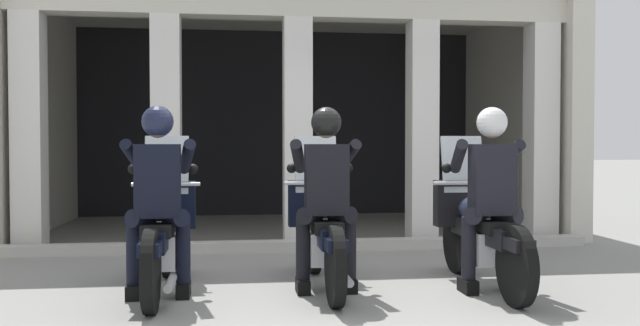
{
  "coord_description": "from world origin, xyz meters",
  "views": [
    {
      "loc": [
        -0.78,
        -5.88,
        1.28
      ],
      "look_at": [
        0.0,
        0.22,
        1.1
      ],
      "focal_mm": 37.92,
      "sensor_mm": 36.0,
      "label": 1
    }
  ],
  "objects_px": {
    "motorcycle_center": "(322,230)",
    "police_officer_right": "(491,183)",
    "motorcycle_right": "(479,230)",
    "motorcycle_left": "(162,233)",
    "police_officer_left": "(158,184)",
    "police_officer_center": "(326,183)"
  },
  "relations": [
    {
      "from": "motorcycle_center",
      "to": "police_officer_left",
      "type": "bearing_deg",
      "value": -175.34
    },
    {
      "from": "police_officer_left",
      "to": "motorcycle_right",
      "type": "distance_m",
      "value": 2.84
    },
    {
      "from": "motorcycle_left",
      "to": "motorcycle_right",
      "type": "distance_m",
      "value": 2.8
    },
    {
      "from": "police_officer_right",
      "to": "police_officer_center",
      "type": "bearing_deg",
      "value": 170.04
    },
    {
      "from": "motorcycle_center",
      "to": "police_officer_right",
      "type": "bearing_deg",
      "value": -25.89
    },
    {
      "from": "motorcycle_left",
      "to": "police_officer_center",
      "type": "height_order",
      "value": "police_officer_center"
    },
    {
      "from": "motorcycle_left",
      "to": "police_officer_center",
      "type": "distance_m",
      "value": 1.49
    },
    {
      "from": "police_officer_center",
      "to": "motorcycle_center",
      "type": "bearing_deg",
      "value": 81.99
    },
    {
      "from": "police_officer_right",
      "to": "motorcycle_left",
      "type": "bearing_deg",
      "value": 168.33
    },
    {
      "from": "motorcycle_right",
      "to": "motorcycle_left",
      "type": "bearing_deg",
      "value": 174.08
    },
    {
      "from": "motorcycle_left",
      "to": "motorcycle_center",
      "type": "relative_size",
      "value": 1.0
    },
    {
      "from": "motorcycle_center",
      "to": "police_officer_right",
      "type": "height_order",
      "value": "police_officer_right"
    },
    {
      "from": "motorcycle_right",
      "to": "police_officer_center",
      "type": "bearing_deg",
      "value": -178.4
    },
    {
      "from": "motorcycle_center",
      "to": "motorcycle_right",
      "type": "height_order",
      "value": "same"
    },
    {
      "from": "police_officer_center",
      "to": "police_officer_right",
      "type": "distance_m",
      "value": 1.41
    },
    {
      "from": "motorcycle_left",
      "to": "police_officer_left",
      "type": "distance_m",
      "value": 0.52
    },
    {
      "from": "motorcycle_left",
      "to": "police_officer_left",
      "type": "relative_size",
      "value": 1.29
    },
    {
      "from": "police_officer_left",
      "to": "police_officer_center",
      "type": "distance_m",
      "value": 1.4
    },
    {
      "from": "police_officer_center",
      "to": "police_officer_left",
      "type": "bearing_deg",
      "value": 173.25
    },
    {
      "from": "motorcycle_right",
      "to": "police_officer_left",
      "type": "bearing_deg",
      "value": 179.88
    },
    {
      "from": "motorcycle_center",
      "to": "police_officer_center",
      "type": "height_order",
      "value": "police_officer_center"
    },
    {
      "from": "motorcycle_right",
      "to": "motorcycle_center",
      "type": "bearing_deg",
      "value": 170.04
    }
  ]
}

